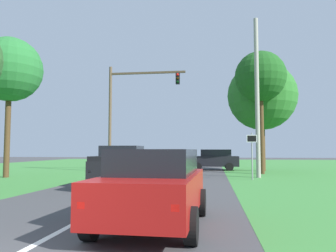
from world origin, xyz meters
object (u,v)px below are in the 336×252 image
keep_moving_sign (252,150)px  utility_pole_right (257,97)px  pickup_truck_lead (123,166)px  crossing_suv_far (214,159)px  extra_tree_1 (260,77)px  oak_tree_right (262,96)px  traffic_light (127,103)px  extra_tree_2 (10,70)px  red_suv_near (155,185)px

keep_moving_sign → utility_pole_right: bearing=70.8°
pickup_truck_lead → keep_moving_sign: keep_moving_sign is taller
crossing_suv_far → extra_tree_1: bearing=-50.2°
keep_moving_sign → oak_tree_right: bearing=77.5°
crossing_suv_far → utility_pole_right: 9.13m
pickup_truck_lead → traffic_light: (-2.67, 10.93, 4.57)m
traffic_light → keep_moving_sign: traffic_light is taller
extra_tree_1 → extra_tree_2: (-16.80, -5.37, -0.20)m
keep_moving_sign → crossing_suv_far: size_ratio=0.64×
crossing_suv_far → extra_tree_2: extra_tree_2 is taller
oak_tree_right → crossing_suv_far: oak_tree_right is taller
utility_pole_right → extra_tree_2: utility_pole_right is taller
red_suv_near → extra_tree_2: (-11.86, 12.10, 6.06)m
red_suv_near → keep_moving_sign: 13.03m
traffic_light → oak_tree_right: size_ratio=0.94×
traffic_light → red_suv_near: bearing=-73.3°
oak_tree_right → crossing_suv_far: (-4.08, 0.85, -5.37)m
red_suv_near → crossing_suv_far: crossing_suv_far is taller
oak_tree_right → extra_tree_1: bearing=-99.7°
pickup_truck_lead → crossing_suv_far: pickup_truck_lead is taller
traffic_light → oak_tree_right: (11.08, 2.30, 0.75)m
oak_tree_right → utility_pole_right: utility_pole_right is taller
extra_tree_1 → extra_tree_2: bearing=-162.3°
oak_tree_right → red_suv_near: bearing=-104.8°
red_suv_near → oak_tree_right: size_ratio=0.50×
traffic_light → crossing_suv_far: (7.00, 3.15, -4.63)m
traffic_light → crossing_suv_far: 8.96m
red_suv_near → oak_tree_right: bearing=75.2°
traffic_light → pickup_truck_lead: bearing=-76.3°
utility_pole_right → oak_tree_right: bearing=79.2°
red_suv_near → extra_tree_1: 19.21m
keep_moving_sign → red_suv_near: bearing=-106.4°
pickup_truck_lead → utility_pole_right: (7.12, 6.51, 4.21)m
traffic_light → utility_pole_right: bearing=-24.3°
traffic_light → extra_tree_1: (10.50, -1.06, 1.64)m
pickup_truck_lead → oak_tree_right: oak_tree_right is taller
red_suv_near → crossing_suv_far: (1.44, 21.68, -0.01)m
oak_tree_right → extra_tree_1: oak_tree_right is taller
red_suv_near → keep_moving_sign: size_ratio=1.65×
red_suv_near → pickup_truck_lead: bearing=110.8°
utility_pole_right → extra_tree_1: size_ratio=1.14×
red_suv_near → pickup_truck_lead: (-2.89, 7.61, 0.05)m
keep_moving_sign → extra_tree_2: size_ratio=0.30×
red_suv_near → crossing_suv_far: size_ratio=1.06×
pickup_truck_lead → keep_moving_sign: (6.55, 4.87, 0.78)m
red_suv_near → traffic_light: bearing=106.7°
crossing_suv_far → utility_pole_right: utility_pole_right is taller
traffic_light → utility_pole_right: 10.75m
traffic_light → extra_tree_1: extra_tree_1 is taller
pickup_truck_lead → extra_tree_1: bearing=51.6°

